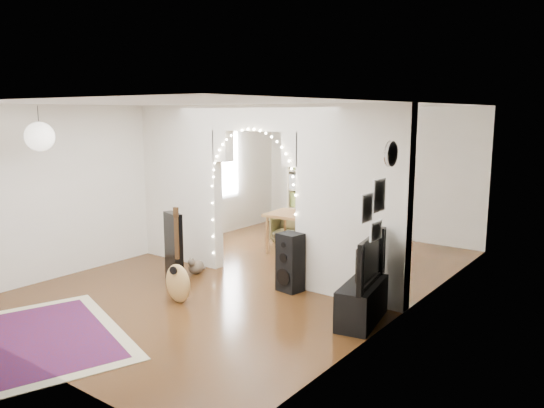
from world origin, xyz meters
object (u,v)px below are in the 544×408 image
Objects in this scene: media_console at (362,303)px; bookcase at (325,192)px; floor_speaker at (290,262)px; dining_chair_left at (289,228)px; dining_chair_right at (304,255)px; dining_table at (301,218)px; acoustic_guitar at (178,268)px.

media_console is 5.22m from bookcase.
dining_chair_left is at bearing 132.76° from floor_speaker.
dining_chair_right is at bearing -57.58° from dining_chair_left.
dining_chair_left is (-0.08, -1.27, -0.60)m from bookcase.
media_console reaches higher than dining_chair_right.
floor_speaker is 2.07m from dining_table.
dining_table is at bearing 78.93° from acoustic_guitar.
floor_speaker is at bearing 152.32° from media_console.
acoustic_guitar is 2.51m from media_console.
dining_table is (0.68, -1.96, -0.19)m from bookcase.
bookcase is at bearing 121.62° from floor_speaker.
dining_table is (-1.01, 1.79, 0.25)m from floor_speaker.
acoustic_guitar reaches higher than dining_chair_left.
dining_chair_right is (0.53, -0.68, -0.46)m from dining_table.
floor_speaker is 1.80× the size of dining_chair_right.
dining_chair_right is at bearing 129.95° from media_console.
acoustic_guitar reaches higher than dining_table.
bookcase is (-3.07, 4.18, 0.62)m from media_console.
acoustic_guitar is 3.11m from dining_table.
acoustic_guitar is 0.89× the size of dining_table.
acoustic_guitar reaches higher than dining_chair_right.
dining_chair_left is at bearing -85.74° from bookcase.
dining_chair_left is (-0.80, 3.80, -0.22)m from acoustic_guitar.
dining_chair_right is at bearing -57.73° from bookcase.
dining_table is 1.10m from dining_chair_left.
floor_speaker is 1.22m from dining_chair_right.
dining_chair_left is at bearing 126.77° from media_console.
acoustic_guitar is 5.13m from bookcase.
media_console is 0.57× the size of bookcase.
media_console is at bearing -52.98° from dining_chair_right.
bookcase is at bearing 86.14° from acoustic_guitar.
dining_chair_left reaches higher than dining_chair_right.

